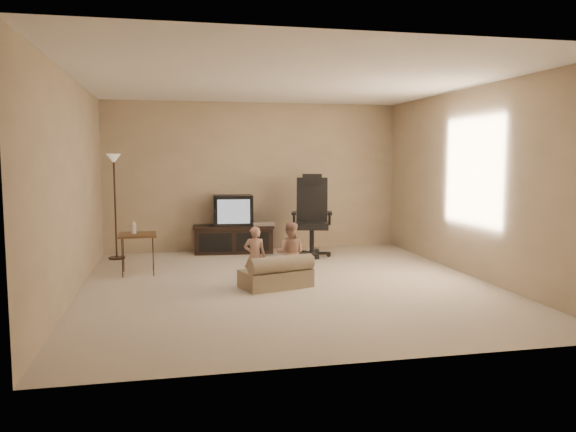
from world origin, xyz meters
The scene contains 9 objects.
floor centered at (0.00, 0.00, 0.00)m, with size 5.50×5.50×0.00m, color beige.
room_shell centered at (0.00, 0.00, 1.52)m, with size 5.50×5.50×5.50m.
tv_stand centered at (-0.39, 2.49, 0.40)m, with size 1.36×0.58×0.96m.
office_chair centered at (0.80, 1.93, 0.47)m, with size 0.74×0.77×1.31m.
side_table centered at (-1.87, 1.05, 0.53)m, with size 0.51×0.51×0.74m.
floor_lamp centered at (-2.25, 2.29, 1.19)m, with size 0.25×0.25×1.63m.
child_sofa centered at (-0.16, -0.16, 0.17)m, with size 0.93×0.69×0.41m.
toddler_left centered at (-0.42, -0.01, 0.37)m, with size 0.27×0.20×0.74m, color tan.
toddler_right centered at (0.03, 0.01, 0.39)m, with size 0.38×0.21×0.78m, color tan.
Camera 1 is at (-1.43, -6.74, 1.58)m, focal length 35.00 mm.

